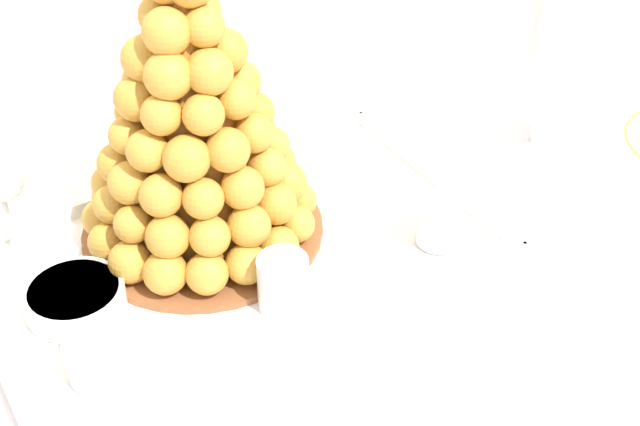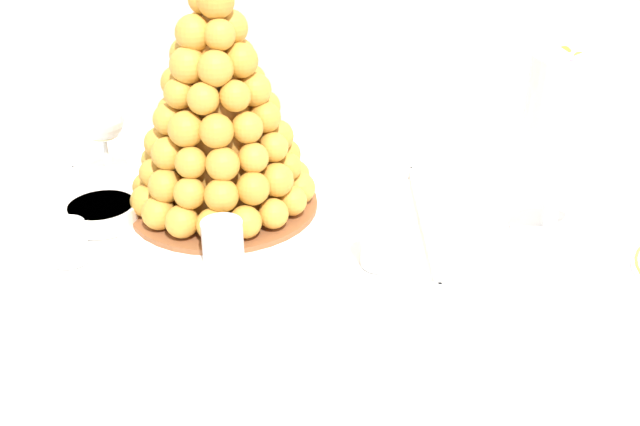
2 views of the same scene
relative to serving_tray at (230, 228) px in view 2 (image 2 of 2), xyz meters
name	(u,v)px [view 2 (image 2 of 2)]	position (x,y,z in m)	size (l,w,h in m)	color
buffet_table	(346,299)	(0.16, -0.05, -0.08)	(1.77, 0.89, 0.75)	brown
serving_tray	(230,228)	(0.00, 0.00, 0.00)	(0.54, 0.33, 0.02)	white
croquembouche	(218,116)	(-0.02, 0.06, 0.14)	(0.27, 0.27, 0.35)	brown
dessert_cup_left	(68,243)	(-0.19, -0.09, 0.03)	(0.05, 0.05, 0.05)	silver
dessert_cup_mid_left	(223,244)	(0.00, -0.09, 0.03)	(0.05, 0.05, 0.06)	silver
dessert_cup_centre	(381,246)	(0.20, -0.09, 0.03)	(0.05, 0.05, 0.06)	silver
creme_brulee_ramekin	(102,213)	(-0.18, 0.01, 0.02)	(0.10, 0.10, 0.03)	white
macaron_goblet	(567,122)	(0.44, 0.01, 0.15)	(0.11, 0.11, 0.26)	white
wine_glass	(102,124)	(-0.20, 0.14, 0.10)	(0.07, 0.07, 0.14)	silver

